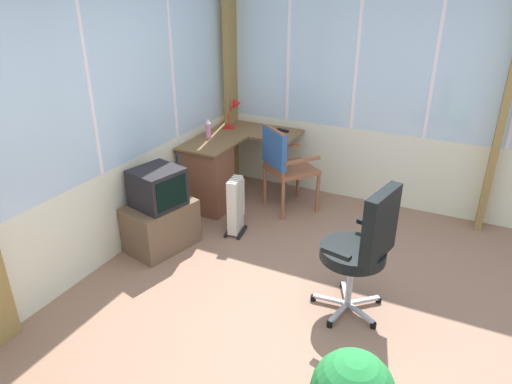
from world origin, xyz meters
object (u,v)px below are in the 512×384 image
Objects in this scene: desk_lamp at (235,109)px; spray_bottle at (208,128)px; desk at (212,173)px; tv_on_stand at (160,213)px; tv_remote at (283,130)px; space_heater at (236,205)px; office_chair at (364,244)px; wooden_armchair at (282,159)px.

spray_bottle is at bearing 170.09° from desk_lamp.
tv_on_stand reaches higher than desk.
tv_remote is at bearing -80.85° from desk_lamp.
space_heater is (-1.06, -0.57, -0.68)m from desk_lamp.
tv_remote is 1.24m from space_heater.
desk_lamp is at bearing -9.91° from spray_bottle.
office_chair reaches higher than tv_on_stand.
spray_bottle reaches higher than space_heater.
desk_lamp is 2.33× the size of tv_remote.
desk_lamp is 0.58× the size of space_heater.
wooden_armchair is (0.09, -0.86, -0.26)m from spray_bottle.
tv_on_stand is at bearing -178.02° from desk_lamp.
tv_remote is 0.89m from spray_bottle.
tv_remote is at bearing -34.14° from desk.
tv_remote is 0.14× the size of office_chair.
office_chair is (-1.28, -2.12, -0.24)m from spray_bottle.
tv_on_stand is (-1.63, -0.06, -0.62)m from desk_lamp.
tv_remote is 0.69× the size of spray_bottle.
tv_on_stand is (0.14, 1.98, -0.27)m from office_chair.
tv_remote is 0.25× the size of space_heater.
desk is at bearing -0.08° from tv_on_stand.
desk is 3.55× the size of desk_lamp.
desk is at bearing 53.15° from space_heater.
wooden_armchair is 0.89× the size of office_chair.
wooden_armchair is at bearing -30.22° from tv_on_stand.
desk is 8.25× the size of tv_remote.
space_heater is at bearing -151.70° from desk_lamp.
tv_remote is (0.77, -0.52, 0.36)m from desk.
space_heater is (-0.57, -0.66, -0.56)m from spray_bottle.
tv_on_stand is at bearing 179.92° from desk.
desk_lamp reaches higher than tv_on_stand.
office_chair is at bearing -137.62° from wooden_armchair.
office_chair is 1.79× the size of space_heater.
desk_lamp reaches higher than office_chair.
desk_lamp is 0.36× the size of wooden_armchair.
desk_lamp reaches higher than desk.
tv_on_stand is at bearing -172.96° from spray_bottle.
spray_bottle is at bearing 48.82° from space_heater.
desk_lamp is 0.95m from wooden_armchair.
desk is at bearing 111.42° from wooden_armchair.
space_heater is at bearing -126.85° from desk.
wooden_armchair is 1.18× the size of tv_on_stand.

